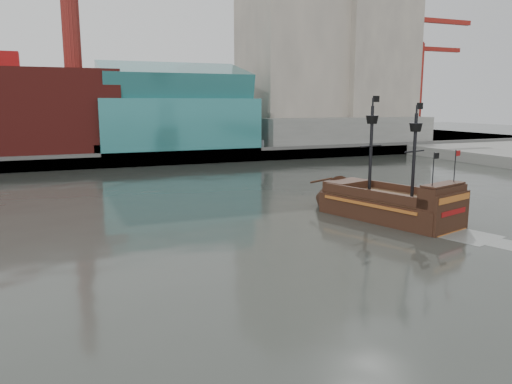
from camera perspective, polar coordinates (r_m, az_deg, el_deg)
name	(u,v)px	position (r m, az deg, el deg)	size (l,w,h in m)	color
ground	(279,284)	(32.15, 2.68, -10.44)	(400.00, 400.00, 0.00)	#272A25
promenade_far	(111,147)	(120.36, -16.21, 4.91)	(220.00, 60.00, 2.00)	slate
seawall	(130,160)	(91.19, -14.16, 3.61)	(220.00, 1.00, 2.60)	#4C4C49
skyline	(135,39)	(114.00, -13.68, 16.62)	(149.00, 45.00, 62.00)	brown
crane_a	(418,72)	(142.64, 18.04, 12.88)	(22.50, 4.00, 32.25)	slate
crane_b	(421,87)	(156.32, 18.30, 11.29)	(19.10, 4.00, 26.25)	slate
pirate_ship	(390,208)	(50.44, 15.10, -1.76)	(9.82, 17.87, 12.82)	black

